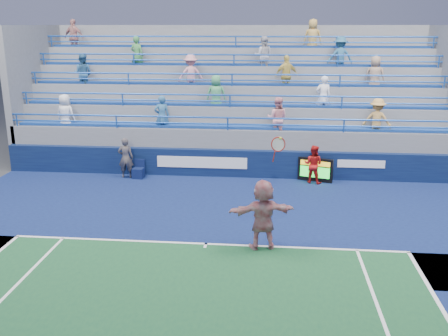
# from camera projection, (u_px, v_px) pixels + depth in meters

# --- Properties ---
(ground) EXTENTS (120.00, 120.00, 0.00)m
(ground) POSITION_uv_depth(u_px,v_px,m) (206.00, 245.00, 13.80)
(ground) COLOR #333538
(sponsor_wall) EXTENTS (18.00, 0.32, 1.10)m
(sponsor_wall) POSITION_uv_depth(u_px,v_px,m) (227.00, 163.00, 19.86)
(sponsor_wall) COLOR #0A1339
(sponsor_wall) RESTS_ON ground
(bleacher_stand) EXTENTS (18.00, 5.61, 6.13)m
(bleacher_stand) POSITION_uv_depth(u_px,v_px,m) (235.00, 121.00, 23.20)
(bleacher_stand) COLOR slate
(bleacher_stand) RESTS_ON ground
(serve_speed_board) EXTENTS (1.33, 0.54, 0.93)m
(serve_speed_board) POSITION_uv_depth(u_px,v_px,m) (315.00, 170.00, 19.24)
(serve_speed_board) COLOR black
(serve_speed_board) RESTS_ON ground
(judge_chair) EXTENTS (0.45, 0.45, 0.74)m
(judge_chair) POSITION_uv_depth(u_px,v_px,m) (138.00, 172.00, 19.73)
(judge_chair) COLOR #0D1840
(judge_chair) RESTS_ON ground
(tennis_player) EXTENTS (1.89, 1.00, 3.11)m
(tennis_player) POSITION_uv_depth(u_px,v_px,m) (263.00, 214.00, 13.32)
(tennis_player) COLOR silver
(tennis_player) RESTS_ON ground
(line_judge) EXTENTS (0.64, 0.46, 1.63)m
(line_judge) POSITION_uv_depth(u_px,v_px,m) (126.00, 158.00, 19.63)
(line_judge) COLOR #121832
(line_judge) RESTS_ON ground
(ball_girl) EXTENTS (0.87, 0.78, 1.48)m
(ball_girl) POSITION_uv_depth(u_px,v_px,m) (313.00, 164.00, 19.00)
(ball_girl) COLOR red
(ball_girl) RESTS_ON ground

